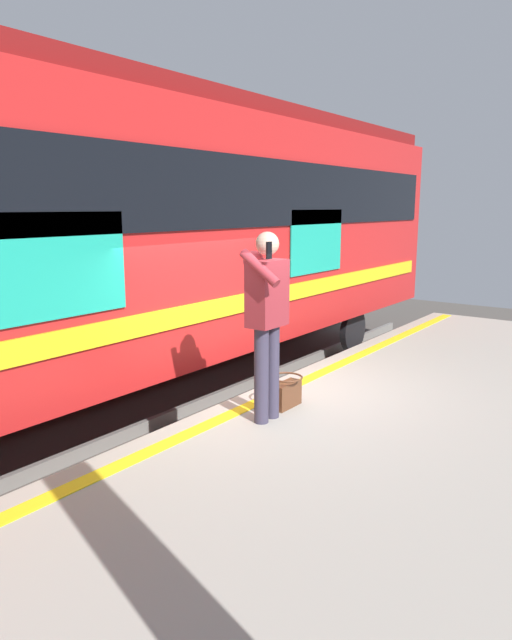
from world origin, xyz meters
TOP-DOWN VIEW (x-y plane):
  - ground_plane at (0.00, 0.00)m, footprint 25.03×25.03m
  - platform at (0.00, 2.37)m, footprint 12.01×4.73m
  - safety_line at (0.00, 0.30)m, footprint 11.77×0.16m
  - track_rail_near at (0.00, -1.63)m, footprint 15.62×0.08m
  - track_rail_far at (0.00, -3.06)m, footprint 15.62×0.08m
  - train_carriage at (-0.45, -2.34)m, footprint 13.23×3.10m
  - passenger at (0.64, 0.66)m, footprint 0.57×0.55m
  - handbag at (0.23, 0.62)m, footprint 0.38×0.34m

SIDE VIEW (x-z plane):
  - ground_plane at x=0.00m, z-range 0.00..0.00m
  - track_rail_near at x=0.00m, z-range 0.00..0.16m
  - track_rail_far at x=0.00m, z-range 0.00..0.16m
  - platform at x=0.00m, z-range 0.00..0.85m
  - safety_line at x=0.00m, z-range 0.85..0.86m
  - handbag at x=0.23m, z-range 0.85..1.18m
  - passenger at x=0.64m, z-range 1.03..2.85m
  - train_carriage at x=-0.45m, z-range 0.54..4.74m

